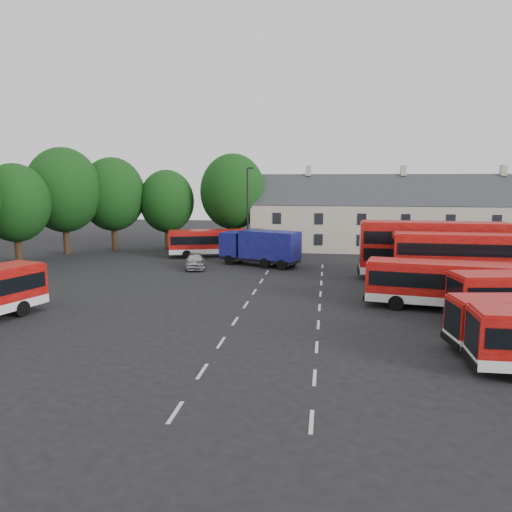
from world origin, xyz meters
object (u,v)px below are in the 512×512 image
at_px(bus_dd_south, 465,258).
at_px(box_truck, 261,246).
at_px(silver_car, 195,261).
at_px(lamppost, 248,212).

distance_m(bus_dd_south, box_truck, 19.04).
bearing_deg(silver_car, lamppost, 27.70).
xyz_separation_m(silver_car, lamppost, (4.47, 4.06, 4.40)).
relative_size(bus_dd_south, silver_car, 2.47).
relative_size(silver_car, lamppost, 0.45).
xyz_separation_m(box_truck, lamppost, (-1.53, 1.59, 3.18)).
xyz_separation_m(box_truck, silver_car, (-6.00, -2.46, -1.22)).
distance_m(box_truck, lamppost, 3.87).
bearing_deg(silver_car, bus_dd_south, -29.73).
bearing_deg(bus_dd_south, silver_car, 166.83).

